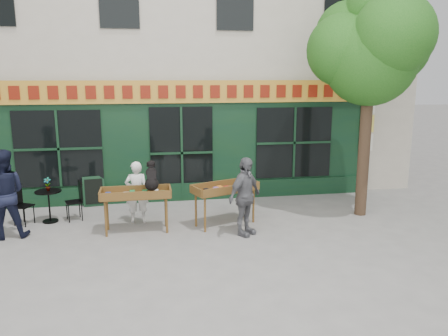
{
  "coord_description": "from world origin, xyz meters",
  "views": [
    {
      "loc": [
        -0.87,
        -9.47,
        3.39
      ],
      "look_at": [
        0.86,
        0.5,
        1.27
      ],
      "focal_mm": 35.0,
      "sensor_mm": 36.0,
      "label": 1
    }
  ],
  "objects_px": {
    "book_cart_right": "(225,190)",
    "man_right": "(245,197)",
    "book_cart_center": "(136,196)",
    "woman": "(137,192)",
    "bistro_table": "(49,200)",
    "dog": "(151,175)",
    "man_left": "(3,194)"
  },
  "relations": [
    {
      "from": "woman",
      "to": "man_right",
      "type": "bearing_deg",
      "value": 150.95
    },
    {
      "from": "book_cart_right",
      "to": "man_right",
      "type": "relative_size",
      "value": 0.94
    },
    {
      "from": "woman",
      "to": "man_left",
      "type": "bearing_deg",
      "value": 10.53
    },
    {
      "from": "book_cart_center",
      "to": "dog",
      "type": "relative_size",
      "value": 2.51
    },
    {
      "from": "book_cart_center",
      "to": "dog",
      "type": "height_order",
      "value": "dog"
    },
    {
      "from": "book_cart_center",
      "to": "bistro_table",
      "type": "bearing_deg",
      "value": 153.26
    },
    {
      "from": "man_left",
      "to": "woman",
      "type": "bearing_deg",
      "value": -177.25
    },
    {
      "from": "dog",
      "to": "bistro_table",
      "type": "height_order",
      "value": "dog"
    },
    {
      "from": "dog",
      "to": "woman",
      "type": "relative_size",
      "value": 0.41
    },
    {
      "from": "book_cart_center",
      "to": "man_left",
      "type": "distance_m",
      "value": 2.76
    },
    {
      "from": "book_cart_center",
      "to": "man_right",
      "type": "xyz_separation_m",
      "value": [
        2.32,
        -0.61,
        0.04
      ]
    },
    {
      "from": "woman",
      "to": "bistro_table",
      "type": "xyz_separation_m",
      "value": [
        -2.06,
        0.36,
        -0.19
      ]
    },
    {
      "from": "bistro_table",
      "to": "man_left",
      "type": "distance_m",
      "value": 1.21
    },
    {
      "from": "book_cart_center",
      "to": "book_cart_right",
      "type": "distance_m",
      "value": 2.02
    },
    {
      "from": "woman",
      "to": "bistro_table",
      "type": "bearing_deg",
      "value": -10.53
    },
    {
      "from": "man_right",
      "to": "man_left",
      "type": "bearing_deg",
      "value": 130.84
    },
    {
      "from": "dog",
      "to": "woman",
      "type": "xyz_separation_m",
      "value": [
        -0.35,
        0.7,
        -0.55
      ]
    },
    {
      "from": "dog",
      "to": "book_cart_right",
      "type": "bearing_deg",
      "value": 5.95
    },
    {
      "from": "book_cart_right",
      "to": "dog",
      "type": "bearing_deg",
      "value": 165.42
    },
    {
      "from": "man_right",
      "to": "bistro_table",
      "type": "height_order",
      "value": "man_right"
    },
    {
      "from": "book_cart_right",
      "to": "man_right",
      "type": "distance_m",
      "value": 0.81
    },
    {
      "from": "book_cart_center",
      "to": "dog",
      "type": "xyz_separation_m",
      "value": [
        0.35,
        -0.05,
        0.47
      ]
    },
    {
      "from": "woman",
      "to": "bistro_table",
      "type": "distance_m",
      "value": 2.1
    },
    {
      "from": "man_right",
      "to": "book_cart_center",
      "type": "bearing_deg",
      "value": 124.2
    },
    {
      "from": "woman",
      "to": "man_left",
      "type": "height_order",
      "value": "man_left"
    },
    {
      "from": "book_cart_center",
      "to": "book_cart_right",
      "type": "xyz_separation_m",
      "value": [
        2.02,
        0.14,
        0.0
      ]
    },
    {
      "from": "book_cart_center",
      "to": "bistro_table",
      "type": "height_order",
      "value": "book_cart_center"
    },
    {
      "from": "book_cart_center",
      "to": "woman",
      "type": "xyz_separation_m",
      "value": [
        0.0,
        0.65,
        -0.09
      ]
    },
    {
      "from": "book_cart_right",
      "to": "bistro_table",
      "type": "height_order",
      "value": "book_cart_right"
    },
    {
      "from": "book_cart_center",
      "to": "man_right",
      "type": "distance_m",
      "value": 2.4
    },
    {
      "from": "dog",
      "to": "man_right",
      "type": "height_order",
      "value": "man_right"
    },
    {
      "from": "woman",
      "to": "book_cart_right",
      "type": "height_order",
      "value": "woman"
    }
  ]
}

